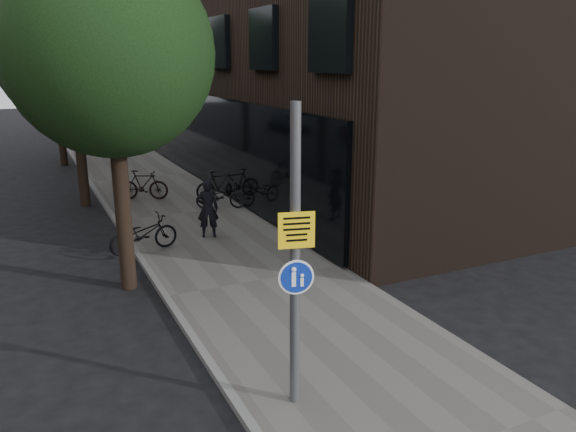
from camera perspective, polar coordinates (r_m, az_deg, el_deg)
ground at (r=10.67m, az=3.10°, el=-13.40°), size 120.00×120.00×0.00m
sidewalk at (r=19.45m, az=-10.51°, el=0.15°), size 4.50×60.00×0.12m
curb_edge at (r=19.02m, az=-17.04°, el=-0.63°), size 0.15×60.00×0.13m
street_tree_near at (r=12.94m, az=-17.33°, el=14.68°), size 4.40×4.40×7.50m
street_tree_mid at (r=21.38m, az=-20.99°, el=14.50°), size 5.00×5.00×7.80m
street_tree_far at (r=30.35m, az=-22.63°, el=14.40°), size 5.00×5.00×7.80m
signpost at (r=8.03m, az=0.72°, el=-4.54°), size 0.51×0.16×4.52m
pedestrian at (r=16.48m, az=-8.16°, el=0.75°), size 0.72×0.58×1.72m
parked_bike_facade_near at (r=19.70m, az=-6.80°, el=2.07°), size 1.86×1.13×0.92m
parked_bike_facade_far at (r=21.02m, az=-6.95°, el=3.15°), size 1.83×0.59×1.08m
parked_bike_curb_near at (r=15.65m, az=-14.48°, el=-1.77°), size 2.00×1.01×1.00m
parked_bike_curb_far at (r=21.51m, az=-14.50°, el=3.08°), size 1.88×1.26×1.10m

